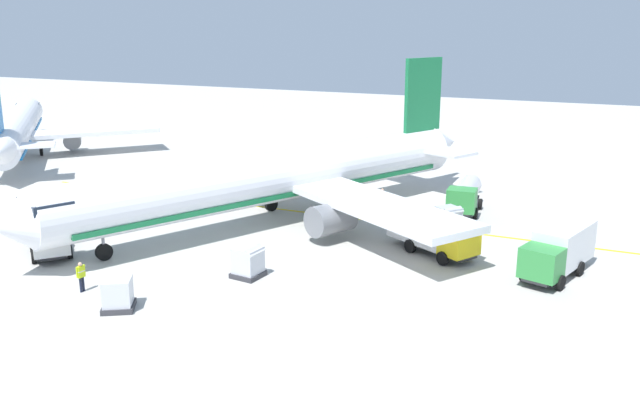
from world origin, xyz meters
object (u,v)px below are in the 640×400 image
(service_truck_catering, at_px, (559,250))
(cargo_container_far, at_px, (248,262))
(airliner_mid_apron, at_px, (17,129))
(cargo_container_mid, at_px, (118,294))
(crew_marshaller, at_px, (382,197))
(service_truck_baggage, at_px, (465,195))
(crew_loader_left, at_px, (81,274))
(service_truck_pushback, at_px, (432,232))
(airliner_foreground, at_px, (281,178))
(service_truck_fuel, at_px, (50,241))
(cargo_container_near, at_px, (449,220))

(service_truck_catering, distance_m, cargo_container_far, 18.82)
(airliner_mid_apron, xyz_separation_m, cargo_container_mid, (-29.28, -39.32, -2.20))
(service_truck_catering, distance_m, crew_marshaller, 17.55)
(service_truck_catering, bearing_deg, airliner_mid_apron, 76.69)
(service_truck_baggage, xyz_separation_m, crew_loader_left, (-25.77, 16.25, -0.33))
(crew_loader_left, bearing_deg, service_truck_pushback, -48.11)
(airliner_foreground, xyz_separation_m, cargo_container_far, (-11.54, -3.78, -2.45))
(airliner_mid_apron, distance_m, crew_marshaller, 45.96)
(cargo_container_mid, xyz_separation_m, crew_loader_left, (1.05, 3.53, 0.19))
(service_truck_fuel, height_order, service_truck_catering, service_truck_catering)
(airliner_mid_apron, height_order, cargo_container_mid, airliner_mid_apron)
(cargo_container_mid, xyz_separation_m, crew_marshaller, (24.71, -6.37, 0.18))
(cargo_container_far, height_order, crew_loader_left, cargo_container_far)
(crew_marshaller, xyz_separation_m, crew_loader_left, (-23.66, 9.90, 0.02))
(airliner_mid_apron, bearing_deg, crew_marshaller, -95.72)
(service_truck_pushback, bearing_deg, crew_marshaller, 36.38)
(airliner_mid_apron, distance_m, service_truck_baggage, 52.12)
(service_truck_fuel, bearing_deg, service_truck_catering, -71.09)
(cargo_container_mid, distance_m, crew_loader_left, 3.69)
(service_truck_baggage, relative_size, service_truck_pushback, 0.97)
(airliner_foreground, bearing_deg, cargo_container_near, -79.74)
(cargo_container_mid, distance_m, cargo_container_far, 8.04)
(airliner_foreground, bearing_deg, crew_marshaller, -44.89)
(service_truck_catering, distance_m, cargo_container_mid, 25.82)
(cargo_container_near, relative_size, cargo_container_mid, 1.03)
(service_truck_pushback, relative_size, cargo_container_far, 3.43)
(service_truck_catering, xyz_separation_m, crew_loader_left, (-13.96, 24.52, -0.56))
(cargo_container_far, relative_size, crew_loader_left, 1.11)
(airliner_foreground, relative_size, service_truck_pushback, 5.71)
(service_truck_fuel, bearing_deg, airliner_mid_apron, 50.42)
(cargo_container_mid, relative_size, crew_loader_left, 1.27)
(service_truck_catering, bearing_deg, cargo_container_mid, 125.58)
(service_truck_catering, height_order, cargo_container_mid, service_truck_catering)
(crew_loader_left, bearing_deg, service_truck_catering, -60.34)
(airliner_foreground, bearing_deg, service_truck_catering, -99.58)
(service_truck_catering, bearing_deg, crew_loader_left, 119.66)
(cargo_container_far, bearing_deg, airliner_foreground, 18.13)
(service_truck_fuel, xyz_separation_m, cargo_container_far, (2.39, -13.43, -0.26))
(airliner_mid_apron, height_order, service_truck_fuel, airliner_mid_apron)
(service_truck_baggage, xyz_separation_m, cargo_container_near, (-6.01, -0.12, -0.45))
(cargo_container_far, bearing_deg, service_truck_fuel, 100.09)
(cargo_container_near, xyz_separation_m, cargo_container_far, (-13.83, 8.85, -0.01))
(cargo_container_near, xyz_separation_m, crew_loader_left, (-19.76, 16.37, 0.11))
(airliner_foreground, height_order, service_truck_fuel, airliner_foreground)
(crew_loader_left, bearing_deg, cargo_container_mid, -106.62)
(service_truck_catering, xyz_separation_m, crew_marshaller, (9.69, 14.62, -0.58))
(service_truck_pushback, distance_m, crew_marshaller, 11.06)
(cargo_container_near, relative_size, crew_loader_left, 1.32)
(service_truck_baggage, bearing_deg, airliner_mid_apron, 87.29)
(airliner_mid_apron, relative_size, cargo_container_near, 12.69)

